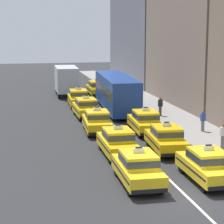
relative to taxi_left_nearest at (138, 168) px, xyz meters
name	(u,v)px	position (x,y,z in m)	size (l,w,h in m)	color
ground_plane	(188,198)	(1.79, -2.30, -0.88)	(160.00, 160.00, 0.00)	#2B2B2D
lane_stripe_left_right	(104,117)	(1.79, 17.70, -0.87)	(0.14, 80.00, 0.01)	silver
sidewalk_curb	(186,125)	(7.39, 12.70, -0.80)	(4.00, 90.00, 0.15)	gray
taxi_left_nearest	(138,168)	(0.00, 0.00, 0.00)	(1.90, 4.59, 1.96)	black
taxi_left_second	(118,142)	(0.19, 5.41, 0.00)	(1.84, 4.57, 1.96)	black
taxi_left_third	(97,121)	(0.10, 11.88, 0.00)	(2.08, 4.66, 1.96)	black
taxi_left_fourth	(86,107)	(0.23, 17.82, 0.00)	(1.84, 4.57, 1.96)	black
taxi_left_fifth	(78,98)	(0.38, 23.42, 0.00)	(2.02, 4.64, 1.96)	black
box_truck_left_sixth	(66,79)	(0.10, 31.34, 0.90)	(2.47, 7.03, 3.27)	black
taxi_right_nearest	(207,165)	(3.55, -0.28, 0.00)	(1.87, 4.58, 1.96)	black
taxi_right_second	(166,138)	(3.33, 5.59, 0.00)	(2.11, 4.67, 1.96)	black
taxi_right_third	(145,121)	(3.54, 11.00, 0.00)	(2.03, 4.64, 1.96)	black
bus_right_fourth	(117,91)	(3.51, 20.48, 0.94)	(3.12, 11.32, 3.22)	black
taxi_right_fifth	(97,88)	(3.43, 30.16, 0.00)	(1.87, 4.58, 1.96)	black
pedestrian_near_crosswalk	(160,106)	(6.47, 16.49, 0.09)	(0.36, 0.24, 1.61)	#473828
pedestrian_by_storefront	(203,121)	(7.66, 10.05, 0.05)	(0.36, 0.24, 1.54)	slate
pedestrian_far_corner	(223,137)	(6.79, 4.82, 0.12)	(0.36, 0.24, 1.67)	slate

